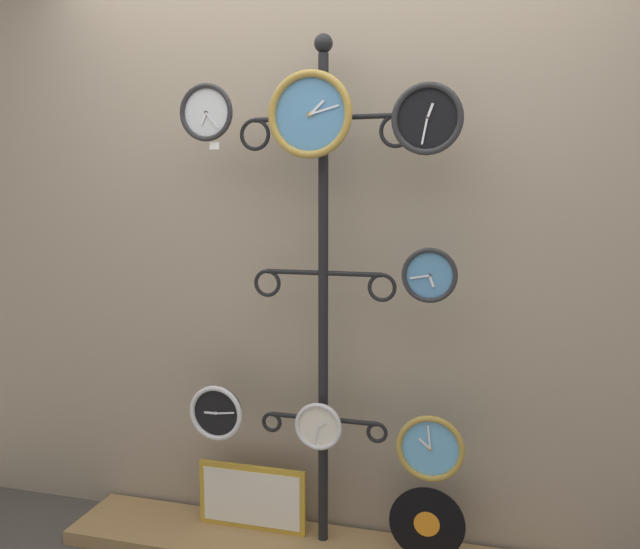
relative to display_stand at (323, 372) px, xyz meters
name	(u,v)px	position (x,y,z in m)	size (l,w,h in m)	color
shop_wall	(333,220)	(0.00, 0.16, 0.61)	(4.40, 0.04, 2.80)	gray
display_stand	(323,372)	(0.00, 0.00, 0.00)	(0.70, 0.37, 2.12)	black
clock_top_left	(207,113)	(-0.44, -0.11, 1.03)	(0.22, 0.04, 0.22)	silver
clock_top_center	(310,115)	(-0.03, -0.09, 1.02)	(0.33, 0.04, 0.33)	#4C84B2
clock_top_right	(427,119)	(0.41, -0.09, 0.99)	(0.26, 0.04, 0.26)	black
clock_middle_right	(430,275)	(0.43, -0.08, 0.42)	(0.21, 0.04, 0.21)	#4C84B2
clock_bottom_left	(216,413)	(-0.43, -0.10, -0.18)	(0.23, 0.04, 0.23)	black
clock_bottom_center	(318,426)	(0.00, -0.07, -0.20)	(0.20, 0.04, 0.20)	silver
clock_bottom_right	(430,448)	(0.45, -0.09, -0.24)	(0.26, 0.04, 0.26)	#60A8DB
vinyl_record	(427,524)	(0.44, -0.04, -0.58)	(0.30, 0.01, 0.30)	black
picture_frame	(252,497)	(-0.32, 0.00, -0.58)	(0.48, 0.02, 0.29)	gold
price_tag_upper	(214,146)	(-0.41, -0.11, 0.91)	(0.04, 0.00, 0.03)	white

